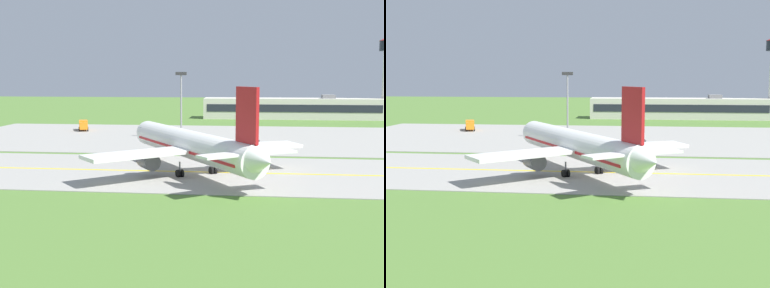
# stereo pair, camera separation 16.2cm
# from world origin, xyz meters

# --- Properties ---
(ground_plane) EXTENTS (500.00, 500.00, 0.00)m
(ground_plane) POSITION_xyz_m (0.00, 0.00, 0.00)
(ground_plane) COLOR #517A33
(taxiway_strip) EXTENTS (240.00, 28.00, 0.10)m
(taxiway_strip) POSITION_xyz_m (0.00, 0.00, 0.05)
(taxiway_strip) COLOR #9E9B93
(taxiway_strip) RESTS_ON ground
(apron_pad) EXTENTS (140.00, 52.00, 0.10)m
(apron_pad) POSITION_xyz_m (10.00, 42.00, 0.05)
(apron_pad) COLOR #9E9B93
(apron_pad) RESTS_ON ground
(taxiway_centreline) EXTENTS (220.00, 0.60, 0.01)m
(taxiway_centreline) POSITION_xyz_m (0.00, 0.00, 0.11)
(taxiway_centreline) COLOR yellow
(taxiway_centreline) RESTS_ON taxiway_strip
(airplane_lead) EXTENTS (29.42, 35.25, 12.70)m
(airplane_lead) POSITION_xyz_m (-0.57, -1.19, 4.13)
(airplane_lead) COLOR white
(airplane_lead) RESTS_ON ground
(service_truck_baggage) EXTENTS (3.81, 6.34, 2.65)m
(service_truck_baggage) POSITION_xyz_m (7.70, 33.97, 1.53)
(service_truck_baggage) COLOR silver
(service_truck_baggage) RESTS_ON ground
(service_truck_fuel) EXTENTS (3.91, 6.34, 2.60)m
(service_truck_fuel) POSITION_xyz_m (-34.35, 52.23, 1.53)
(service_truck_fuel) COLOR orange
(service_truck_fuel) RESTS_ON ground
(terminal_building) EXTENTS (56.70, 9.95, 7.82)m
(terminal_building) POSITION_xyz_m (21.06, 95.00, 3.33)
(terminal_building) COLOR beige
(terminal_building) RESTS_ON ground
(apron_light_mast) EXTENTS (2.40, 0.50, 14.70)m
(apron_light_mast) POSITION_xyz_m (-7.40, 37.91, 9.33)
(apron_light_mast) COLOR gray
(apron_light_mast) RESTS_ON ground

